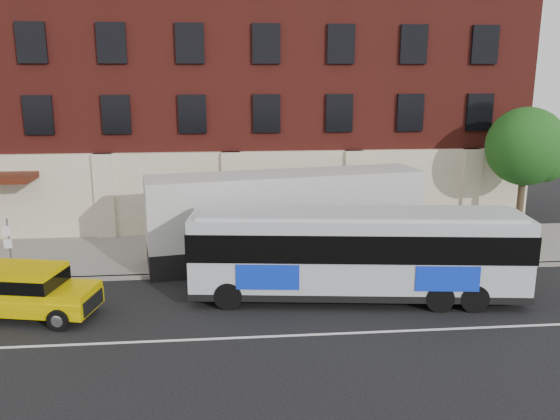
{
  "coord_description": "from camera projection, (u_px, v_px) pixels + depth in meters",
  "views": [
    {
      "loc": [
        -0.18,
        -15.57,
        7.87
      ],
      "look_at": [
        1.79,
        5.5,
        2.77
      ],
      "focal_mm": 36.79,
      "sensor_mm": 36.0,
      "label": 1
    }
  ],
  "objects": [
    {
      "name": "ground",
      "position": [
        237.0,
        346.0,
        16.93
      ],
      "size": [
        120.0,
        120.0,
        0.0
      ],
      "primitive_type": "plane",
      "color": "black",
      "rests_on": "ground"
    },
    {
      "name": "sidewalk",
      "position": [
        233.0,
        251.0,
        25.62
      ],
      "size": [
        60.0,
        6.0,
        0.15
      ],
      "primitive_type": "cube",
      "color": "gray",
      "rests_on": "ground"
    },
    {
      "name": "kerb",
      "position": [
        234.0,
        274.0,
        22.72
      ],
      "size": [
        60.0,
        0.25,
        0.15
      ],
      "primitive_type": "cube",
      "color": "gray",
      "rests_on": "ground"
    },
    {
      "name": "lane_line",
      "position": [
        237.0,
        338.0,
        17.41
      ],
      "size": [
        60.0,
        0.12,
        0.01
      ],
      "primitive_type": "cube",
      "color": "silver",
      "rests_on": "ground"
    },
    {
      "name": "building",
      "position": [
        228.0,
        77.0,
        31.53
      ],
      "size": [
        30.0,
        12.1,
        15.0
      ],
      "color": "maroon",
      "rests_on": "sidewalk"
    },
    {
      "name": "sign_pole",
      "position": [
        9.0,
        246.0,
        21.77
      ],
      "size": [
        0.3,
        0.2,
        2.5
      ],
      "color": "slate",
      "rests_on": "ground"
    },
    {
      "name": "street_tree",
      "position": [
        527.0,
        150.0,
        26.3
      ],
      "size": [
        3.6,
        3.6,
        6.2
      ],
      "color": "#35251A",
      "rests_on": "sidewalk"
    },
    {
      "name": "city_bus",
      "position": [
        357.0,
        251.0,
        20.09
      ],
      "size": [
        11.85,
        3.86,
        3.19
      ],
      "color": "#B6BBC2",
      "rests_on": "ground"
    },
    {
      "name": "yellow_suv",
      "position": [
        24.0,
        289.0,
        18.72
      ],
      "size": [
        4.59,
        2.63,
        1.71
      ],
      "color": "#DBBD00",
      "rests_on": "ground"
    },
    {
      "name": "shipping_container",
      "position": [
        286.0,
        218.0,
        24.05
      ],
      "size": [
        11.69,
        4.28,
        3.82
      ],
      "color": "black",
      "rests_on": "ground"
    }
  ]
}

